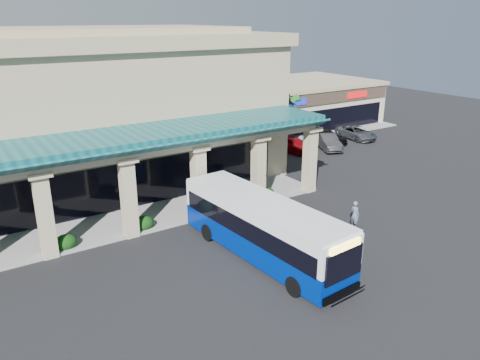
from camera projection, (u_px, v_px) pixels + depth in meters
ground at (289, 237)px, 26.94m from camera, size 110.00×110.00×0.00m
main_building at (64, 110)px, 33.55m from camera, size 30.80×14.80×11.35m
arcade at (110, 183)px, 27.22m from camera, size 30.00×6.20×5.70m
strip_mall at (280, 104)px, 54.40m from camera, size 22.50×12.50×4.90m
palm_0 at (287, 128)px, 38.94m from camera, size 2.40×2.40×6.60m
palm_1 at (274, 124)px, 41.95m from camera, size 2.40×2.40×5.80m
broadleaf_tree at (226, 122)px, 45.03m from camera, size 2.60×2.60×4.81m
transit_bus at (262, 229)px, 24.26m from camera, size 3.44×11.55×3.18m
pedestrian at (355, 214)px, 27.98m from camera, size 0.40×0.62×1.68m
car_silver at (293, 144)px, 43.72m from camera, size 2.36×4.55×1.48m
car_white at (328, 142)px, 44.68m from camera, size 3.22×4.70×1.47m
car_red at (325, 136)px, 46.93m from camera, size 3.06×4.95×1.34m
car_gray at (356, 133)px, 48.49m from camera, size 2.63×4.94×1.32m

